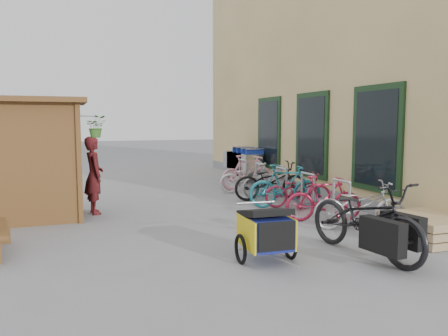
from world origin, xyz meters
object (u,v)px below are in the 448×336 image
object	(u,v)px
bike_1	(323,199)
bike_5	(270,181)
shopping_carts	(242,161)
bike_0	(360,205)
pallet_stack	(428,228)
bike_3	(285,186)
bike_6	(248,177)
kiosk	(25,142)
bike_4	(271,181)
bike_2	(298,190)
cargo_bike	(366,219)
person_kiosk	(94,175)
child_trailer	(266,230)
bike_7	(247,172)

from	to	relation	value
bike_1	bike_5	bearing A→B (deg)	13.20
shopping_carts	bike_0	bearing A→B (deg)	-94.88
bike_1	pallet_stack	bearing A→B (deg)	-137.56
bike_3	bike_6	xyz separation A→B (m)	(0.06, 2.27, -0.07)
bike_1	bike_5	world-z (taller)	bike_1
kiosk	bike_4	size ratio (longest dim) A/B	1.35
kiosk	shopping_carts	bearing A→B (deg)	32.99
pallet_stack	bike_5	bearing A→B (deg)	98.44
bike_4	bike_2	bearing A→B (deg)	-161.78
cargo_bike	bike_6	size ratio (longest dim) A/B	1.38
person_kiosk	bike_4	world-z (taller)	person_kiosk
kiosk	bike_1	bearing A→B (deg)	-21.12
person_kiosk	bike_4	size ratio (longest dim) A/B	0.89
bike_1	bike_4	bearing A→B (deg)	15.14
bike_4	bike_6	bearing A→B (deg)	12.22
shopping_carts	child_trailer	size ratio (longest dim) A/B	1.56
kiosk	bike_3	distance (m)	5.52
bike_4	bike_1	bearing A→B (deg)	-172.56
child_trailer	bike_3	world-z (taller)	bike_3
bike_4	bike_5	bearing A→B (deg)	-11.85
child_trailer	bike_7	world-z (taller)	bike_7
child_trailer	bike_6	xyz separation A→B (m)	(2.13, 5.57, -0.02)
shopping_carts	bike_7	bearing A→B (deg)	-108.35
child_trailer	bike_4	size ratio (longest dim) A/B	0.74
kiosk	bike_4	bearing A→B (deg)	3.82
person_kiosk	bike_6	bearing A→B (deg)	-79.17
bike_0	bike_1	bearing A→B (deg)	36.39
bike_7	child_trailer	bearing A→B (deg)	152.52
kiosk	person_kiosk	bearing A→B (deg)	9.65
bike_2	kiosk	bearing A→B (deg)	98.70
child_trailer	bike_0	size ratio (longest dim) A/B	0.81
pallet_stack	bike_4	bearing A→B (deg)	100.27
bike_6	bike_1	bearing A→B (deg)	-171.44
bike_1	bike_2	size ratio (longest dim) A/B	0.99
kiosk	bike_7	bearing A→B (deg)	20.69
bike_1	bike_3	size ratio (longest dim) A/B	0.91
cargo_bike	bike_3	distance (m)	3.67
kiosk	bike_4	world-z (taller)	kiosk
cargo_bike	bike_2	size ratio (longest dim) A/B	1.46
child_trailer	bike_7	xyz separation A→B (m)	(2.32, 6.05, 0.06)
bike_3	bike_1	bearing A→B (deg)	-162.19
person_kiosk	bike_4	distance (m)	4.24
bike_1	bike_2	xyz separation A→B (m)	(0.24, 1.41, -0.05)
shopping_carts	bike_0	world-z (taller)	shopping_carts
bike_3	kiosk	bearing A→B (deg)	99.21
shopping_carts	bike_4	distance (m)	3.79
bike_0	bike_4	bearing A→B (deg)	21.68
pallet_stack	shopping_carts	xyz separation A→B (m)	(-0.00, 7.94, 0.45)
pallet_stack	cargo_bike	world-z (taller)	cargo_bike
kiosk	bike_7	size ratio (longest dim) A/B	1.50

